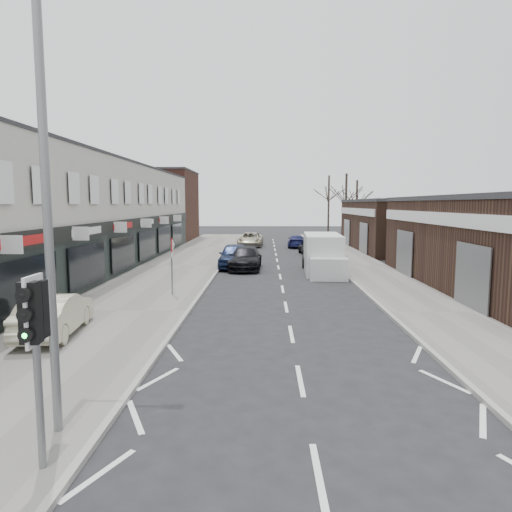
# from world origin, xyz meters

# --- Properties ---
(ground) EXTENTS (160.00, 160.00, 0.00)m
(ground) POSITION_xyz_m (0.00, 0.00, 0.00)
(ground) COLOR black
(ground) RESTS_ON ground
(pavement_left) EXTENTS (5.50, 64.00, 0.12)m
(pavement_left) POSITION_xyz_m (-6.75, 22.00, 0.06)
(pavement_left) COLOR slate
(pavement_left) RESTS_ON ground
(pavement_right) EXTENTS (3.50, 64.00, 0.12)m
(pavement_right) POSITION_xyz_m (5.75, 22.00, 0.06)
(pavement_right) COLOR slate
(pavement_right) RESTS_ON ground
(shop_terrace_left) EXTENTS (8.00, 41.00, 7.10)m
(shop_terrace_left) POSITION_xyz_m (-13.50, 19.50, 3.55)
(shop_terrace_left) COLOR beige
(shop_terrace_left) RESTS_ON ground
(brick_block_far) EXTENTS (8.00, 10.00, 8.00)m
(brick_block_far) POSITION_xyz_m (-13.50, 45.00, 4.00)
(brick_block_far) COLOR #4D2921
(brick_block_far) RESTS_ON ground
(right_unit_far) EXTENTS (10.00, 16.00, 4.50)m
(right_unit_far) POSITION_xyz_m (12.50, 34.00, 2.25)
(right_unit_far) COLOR #3A251A
(right_unit_far) RESTS_ON ground
(tree_far_a) EXTENTS (3.60, 3.60, 8.00)m
(tree_far_a) POSITION_xyz_m (9.00, 48.00, 0.00)
(tree_far_a) COLOR #382D26
(tree_far_a) RESTS_ON ground
(tree_far_b) EXTENTS (3.60, 3.60, 7.50)m
(tree_far_b) POSITION_xyz_m (11.50, 54.00, 0.00)
(tree_far_b) COLOR #382D26
(tree_far_b) RESTS_ON ground
(tree_far_c) EXTENTS (3.60, 3.60, 8.50)m
(tree_far_c) POSITION_xyz_m (8.50, 60.00, 0.00)
(tree_far_c) COLOR #382D26
(tree_far_c) RESTS_ON ground
(traffic_light) EXTENTS (0.28, 0.60, 3.10)m
(traffic_light) POSITION_xyz_m (-4.40, -2.02, 2.41)
(traffic_light) COLOR slate
(traffic_light) RESTS_ON pavement_left
(street_lamp) EXTENTS (2.23, 0.22, 8.00)m
(street_lamp) POSITION_xyz_m (-4.53, -0.80, 4.62)
(street_lamp) COLOR slate
(street_lamp) RESTS_ON pavement_left
(warning_sign) EXTENTS (0.12, 0.80, 2.70)m
(warning_sign) POSITION_xyz_m (-5.16, 12.00, 2.20)
(warning_sign) COLOR slate
(warning_sign) RESTS_ON pavement_left
(white_van) EXTENTS (2.43, 6.29, 2.41)m
(white_van) POSITION_xyz_m (2.71, 19.58, 1.14)
(white_van) COLOR silver
(white_van) RESTS_ON ground
(sedan_on_pavement) EXTENTS (1.90, 4.20, 1.34)m
(sedan_on_pavement) POSITION_xyz_m (-7.64, 5.41, 0.79)
(sedan_on_pavement) COLOR beige
(sedan_on_pavement) RESTS_ON pavement_left
(pedestrian) EXTENTS (0.63, 0.50, 1.53)m
(pedestrian) POSITION_xyz_m (-8.35, 5.38, 0.89)
(pedestrian) COLOR black
(pedestrian) RESTS_ON pavement_left
(parked_car_left_a) EXTENTS (1.96, 4.84, 1.64)m
(parked_car_left_a) POSITION_xyz_m (-2.99, 21.84, 0.82)
(parked_car_left_a) COLOR #131F3E
(parked_car_left_a) RESTS_ON ground
(parked_car_left_b) EXTENTS (2.16, 5.07, 1.46)m
(parked_car_left_b) POSITION_xyz_m (-2.20, 21.08, 0.73)
(parked_car_left_b) COLOR black
(parked_car_left_b) RESTS_ON ground
(parked_car_left_c) EXTENTS (2.61, 5.23, 1.42)m
(parked_car_left_c) POSITION_xyz_m (-2.42, 37.23, 0.71)
(parked_car_left_c) COLOR #AFA68C
(parked_car_left_c) RESTS_ON ground
(parked_car_right_a) EXTENTS (1.74, 4.03, 1.29)m
(parked_car_right_a) POSITION_xyz_m (3.06, 22.85, 0.64)
(parked_car_right_a) COLOR white
(parked_car_right_a) RESTS_ON ground
(parked_car_right_b) EXTENTS (1.91, 4.07, 1.35)m
(parked_car_right_b) POSITION_xyz_m (2.92, 29.87, 0.67)
(parked_car_right_b) COLOR black
(parked_car_right_b) RESTS_ON ground
(parked_car_right_c) EXTENTS (2.06, 4.34, 1.22)m
(parked_car_right_c) POSITION_xyz_m (2.20, 36.54, 0.61)
(parked_car_right_c) COLOR #161945
(parked_car_right_c) RESTS_ON ground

